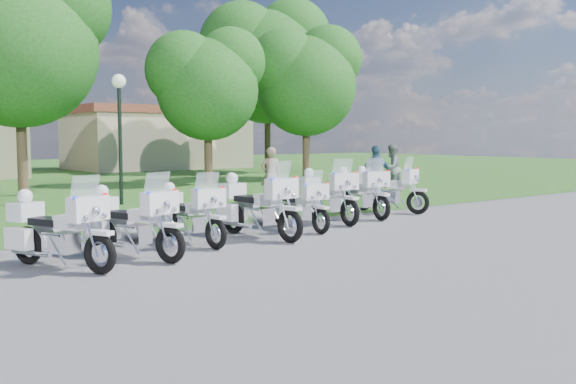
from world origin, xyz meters
TOP-DOWN VIEW (x-y plane):
  - ground at (0.00, 0.00)m, footprint 100.00×100.00m
  - motorcycle_0 at (-5.25, 0.68)m, footprint 1.34×2.19m
  - motorcycle_1 at (-3.90, 0.81)m, footprint 1.25×2.24m
  - motorcycle_2 at (-2.34, 1.51)m, footprint 0.85×2.21m
  - motorcycle_3 at (-0.78, 1.36)m, footprint 1.02×2.48m
  - motorcycle_4 at (0.64, 1.71)m, footprint 0.72×2.11m
  - motorcycle_5 at (2.07, 2.34)m, footprint 0.94×2.43m
  - motorcycle_6 at (3.48, 2.60)m, footprint 0.99×2.39m
  - motorcycle_7 at (4.79, 2.88)m, footprint 1.31×2.26m
  - lamp_post at (-0.42, 9.34)m, footprint 0.44×0.44m
  - tree_1 at (-2.06, 14.49)m, footprint 6.61×5.64m
  - tree_2 at (6.00, 14.90)m, footprint 5.27×4.50m
  - tree_3 at (11.75, 15.04)m, footprint 5.80×4.95m
  - tree_4 at (13.70, 21.08)m, footprint 7.76×6.62m
  - building_east at (11.00, 30.00)m, footprint 11.44×7.28m
  - bystander_a at (3.66, 6.89)m, footprint 0.79×0.72m
  - bystander_b at (9.62, 7.15)m, footprint 1.00×0.84m
  - bystander_c at (6.23, 4.64)m, footprint 1.19×0.79m

SIDE VIEW (x-z plane):
  - ground at x=0.00m, z-range 0.00..0.00m
  - motorcycle_4 at x=0.64m, z-range -0.12..1.30m
  - motorcycle_2 at x=-2.34m, z-range -0.12..1.36m
  - motorcycle_1 at x=-3.90m, z-range -0.13..1.44m
  - motorcycle_0 at x=-5.25m, z-range -0.13..1.44m
  - motorcycle_7 at x=4.79m, z-range -0.13..1.46m
  - motorcycle_6 at x=3.48m, z-range -0.13..1.48m
  - motorcycle_5 at x=2.07m, z-range -0.13..1.50m
  - motorcycle_3 at x=-0.78m, z-range -0.14..1.53m
  - bystander_a at x=3.66m, z-range 0.00..1.82m
  - bystander_b at x=9.62m, z-range 0.00..1.86m
  - bystander_c at x=6.23m, z-range 0.00..1.87m
  - building_east at x=11.00m, z-range 0.02..4.12m
  - lamp_post at x=-0.42m, z-range 1.05..5.16m
  - tree_2 at x=6.00m, z-range 1.13..8.16m
  - tree_3 at x=11.75m, z-range 1.25..8.99m
  - tree_1 at x=-2.06m, z-range 1.43..10.23m
  - tree_4 at x=13.70m, z-range 1.68..12.03m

